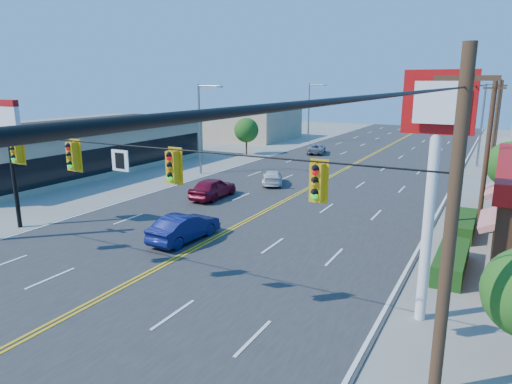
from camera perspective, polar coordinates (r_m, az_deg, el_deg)
The scene contains 20 objects.
ground at distance 19.10m, azimuth -18.12°, elevation -12.29°, with size 160.00×160.00×0.00m, color gray.
road at distance 35.04m, azimuth 6.04°, elevation 0.13°, with size 20.00×120.00×0.06m, color #2D2D30.
signal_span at distance 17.69m, azimuth -19.54°, elevation 2.26°, with size 24.32×0.34×9.00m.
kfc_pylon at distance 15.83m, azimuth 21.49°, elevation 5.12°, with size 2.20×0.36×8.50m.
strip_mall at distance 46.09m, azimuth -21.24°, elevation 5.32°, with size 10.40×26.40×4.40m.
pizza_hut_sign at distance 28.64m, azimuth -28.50°, elevation 6.05°, with size 1.90×0.30×6.85m.
streetlight_se at distance 25.92m, azimuth 23.59°, elevation 4.44°, with size 2.55×0.25×8.00m.
streetlight_ne at distance 49.76m, azimuth 26.17°, elevation 8.03°, with size 2.55×0.25×8.00m.
streetlight_sw at distance 41.23m, azimuth -6.85°, elevation 8.44°, with size 2.55×0.25×8.00m.
streetlight_nw at distance 64.21m, azimuth 6.80°, elevation 10.23°, with size 2.55×0.25×8.00m.
utility_pole_near at distance 29.85m, azimuth 26.93°, elevation 4.55°, with size 0.28×0.28×8.40m, color #47301E.
utility_pole_mid at distance 47.75m, azimuth 27.70°, elevation 7.31°, with size 0.28×0.28×8.40m, color #47301E.
utility_pole_far at distance 65.71m, azimuth 28.06°, elevation 8.56°, with size 0.28×0.28×8.40m, color #47301E.
tree_kfc_rear at distance 33.99m, azimuth 29.12°, elevation 3.06°, with size 2.94×2.94×4.41m.
tree_west at distance 52.67m, azimuth -1.22°, elevation 7.74°, with size 2.80×2.80×4.20m.
bld_west_far at distance 68.31m, azimuth -0.53°, elevation 8.48°, with size 11.00×12.00×4.20m, color tan.
car_magenta at distance 32.61m, azimuth -5.42°, elevation 0.42°, with size 1.75×4.36×1.49m, color maroon.
car_blue at distance 24.08m, azimuth -8.94°, elevation -4.51°, with size 1.51×4.33×1.43m, color #0D1450.
car_white at distance 36.97m, azimuth 2.08°, elevation 1.75°, with size 1.59×3.90×1.13m, color silver.
car_silver at distance 53.63m, azimuth 7.57°, elevation 5.34°, with size 1.90×4.12×1.15m, color #9F9FA4.
Camera 1 is at (12.84, -11.59, 8.10)m, focal length 32.00 mm.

